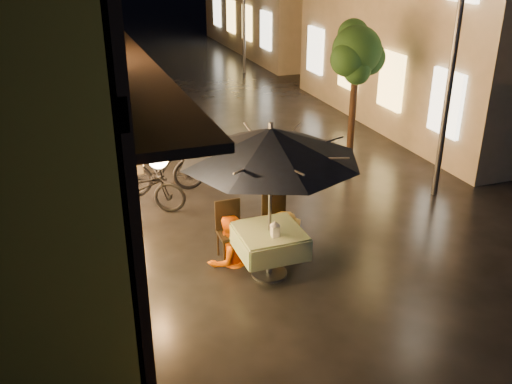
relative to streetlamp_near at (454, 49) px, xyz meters
name	(u,v)px	position (x,y,z in m)	size (l,w,h in m)	color
ground	(351,270)	(-3.00, -2.00, -2.92)	(90.00, 90.00, 0.00)	black
street_tree	(357,54)	(-0.59, 2.51, -0.50)	(1.43, 1.20, 3.15)	black
streetlamp_near	(454,49)	(0.00, 0.00, 0.00)	(0.36, 0.36, 4.23)	#59595E
cafe_table	(269,241)	(-4.27, -1.67, -2.33)	(0.99, 0.99, 0.78)	#59595E
patio_umbrella	(271,144)	(-4.27, -1.67, -0.77)	(2.63, 2.63, 2.46)	#59595E
cafe_chair_left	(230,227)	(-4.67, -0.94, -2.38)	(0.42, 0.42, 0.97)	black
cafe_chair_right	(276,219)	(-3.87, -0.94, -2.38)	(0.42, 0.42, 0.97)	black
table_lantern	(275,228)	(-4.27, -1.89, -2.00)	(0.16, 0.16, 0.25)	white
person_orange	(228,218)	(-4.74, -1.09, -2.13)	(0.77, 0.60, 1.58)	#E85D00
person_yellow	(285,214)	(-3.79, -1.15, -2.20)	(0.93, 0.53, 1.44)	yellow
bicycle_0	(138,188)	(-5.78, 1.27, -2.45)	(0.63, 1.80, 0.94)	black
bicycle_1	(162,169)	(-5.19, 1.91, -2.38)	(0.51, 1.79, 1.08)	black
bicycle_2	(131,140)	(-5.49, 4.18, -2.47)	(0.59, 1.71, 0.90)	black
bicycle_3	(121,133)	(-5.63, 4.71, -2.46)	(0.43, 1.53, 0.92)	black
bicycle_4	(130,122)	(-5.28, 5.72, -2.51)	(0.54, 1.55, 0.81)	black
bicycle_5	(126,118)	(-5.35, 5.86, -2.42)	(0.47, 1.67, 1.00)	black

